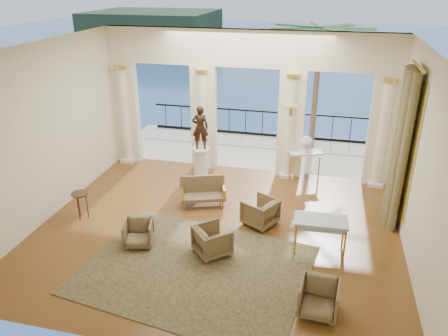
% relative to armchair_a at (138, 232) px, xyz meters
% --- Properties ---
extents(floor, '(9.00, 9.00, 0.00)m').
position_rel_armchair_a_xyz_m(floor, '(1.66, 1.04, -0.34)').
color(floor, '#452310').
rests_on(floor, ground).
extents(room_walls, '(9.00, 9.00, 9.00)m').
position_rel_armchair_a_xyz_m(room_walls, '(1.66, -0.08, 2.54)').
color(room_walls, white).
rests_on(room_walls, ground).
extents(arcade, '(9.00, 0.56, 4.50)m').
position_rel_armchair_a_xyz_m(arcade, '(1.66, 4.86, 2.24)').
color(arcade, '#FCF1C8').
rests_on(arcade, ground).
extents(terrace, '(10.00, 3.60, 0.10)m').
position_rel_armchair_a_xyz_m(terrace, '(1.66, 6.84, -0.39)').
color(terrace, '#BCB09E').
rests_on(terrace, ground).
extents(balustrade, '(9.00, 0.06, 1.03)m').
position_rel_armchair_a_xyz_m(balustrade, '(1.66, 8.44, 0.07)').
color(balustrade, black).
rests_on(balustrade, terrace).
extents(palm_tree, '(2.00, 2.00, 4.50)m').
position_rel_armchair_a_xyz_m(palm_tree, '(3.66, 7.64, 3.75)').
color(palm_tree, '#4C3823').
rests_on(palm_tree, terrace).
extents(headland, '(22.00, 18.00, 6.00)m').
position_rel_armchair_a_xyz_m(headland, '(-28.34, 71.04, -3.34)').
color(headland, black).
rests_on(headland, sea).
extents(sea, '(160.00, 160.00, 0.00)m').
position_rel_armchair_a_xyz_m(sea, '(1.66, 61.04, -6.34)').
color(sea, navy).
rests_on(sea, ground).
extents(curtain, '(0.33, 1.40, 4.09)m').
position_rel_armchair_a_xyz_m(curtain, '(5.94, 2.54, 1.68)').
color(curtain, brown).
rests_on(curtain, ground).
extents(window_frame, '(0.04, 1.60, 3.40)m').
position_rel_armchair_a_xyz_m(window_frame, '(6.13, 2.54, 1.76)').
color(window_frame, gold).
rests_on(window_frame, room_walls).
extents(wall_sconce, '(0.30, 0.11, 0.33)m').
position_rel_armchair_a_xyz_m(wall_sconce, '(3.06, 4.54, 1.89)').
color(wall_sconce, gold).
rests_on(wall_sconce, arcade).
extents(rug, '(5.26, 4.38, 0.02)m').
position_rel_armchair_a_xyz_m(rug, '(1.60, -0.64, -0.33)').
color(rug, '#262C17').
rests_on(rug, ground).
extents(armchair_a, '(0.80, 0.77, 0.68)m').
position_rel_armchair_a_xyz_m(armchair_a, '(0.00, 0.00, 0.00)').
color(armchair_a, '#4D4122').
rests_on(armchair_a, ground).
extents(armchair_b, '(0.77, 0.73, 0.75)m').
position_rel_armchair_a_xyz_m(armchair_b, '(4.27, -1.37, 0.03)').
color(armchair_b, '#4D4122').
rests_on(armchair_b, ground).
extents(armchair_c, '(0.99, 1.01, 0.78)m').
position_rel_armchair_a_xyz_m(armchair_c, '(2.67, 1.60, 0.05)').
color(armchair_c, '#4D4122').
rests_on(armchair_c, ground).
extents(armchair_d, '(1.01, 1.02, 0.76)m').
position_rel_armchair_a_xyz_m(armchair_d, '(1.81, 0.05, 0.04)').
color(armchair_d, '#4D4122').
rests_on(armchair_d, ground).
extents(settee, '(1.35, 0.92, 0.82)m').
position_rel_armchair_a_xyz_m(settee, '(0.94, 2.29, 0.07)').
color(settee, '#4D4122').
rests_on(settee, ground).
extents(game_table, '(1.23, 0.71, 0.83)m').
position_rel_armchair_a_xyz_m(game_table, '(4.20, 0.75, 0.40)').
color(game_table, '#ACCAD6').
rests_on(game_table, ground).
extents(pedestal, '(0.59, 0.59, 1.09)m').
position_rel_armchair_a_xyz_m(pedestal, '(0.46, 3.77, 0.18)').
color(pedestal, silver).
rests_on(pedestal, ground).
extents(statue, '(0.54, 0.42, 1.33)m').
position_rel_armchair_a_xyz_m(statue, '(0.46, 3.77, 1.42)').
color(statue, '#2F1E15').
rests_on(statue, pedestal).
extents(console_table, '(1.06, 0.71, 0.94)m').
position_rel_armchair_a_xyz_m(console_table, '(3.60, 4.59, 0.44)').
color(console_table, silver).
rests_on(console_table, ground).
extents(urn, '(0.39, 0.39, 0.52)m').
position_rel_armchair_a_xyz_m(urn, '(3.60, 4.59, 0.89)').
color(urn, white).
rests_on(urn, console_table).
extents(side_table, '(0.45, 0.45, 0.73)m').
position_rel_armchair_a_xyz_m(side_table, '(-1.98, 0.82, 0.29)').
color(side_table, black).
rests_on(side_table, ground).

